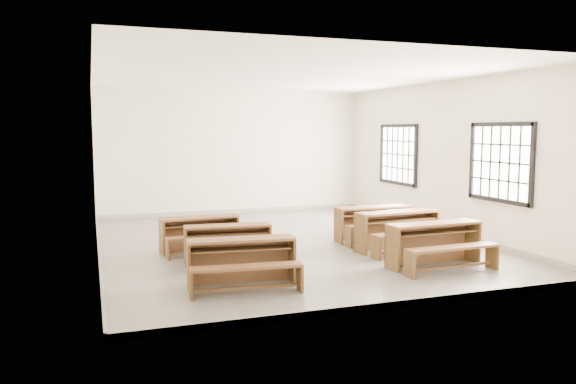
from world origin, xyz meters
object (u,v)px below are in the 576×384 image
object	(u,v)px
desk_set_0	(242,259)
desk_set_4	(399,228)
desk_set_3	(435,241)
desk_set_2	(200,231)
desk_set_5	(374,221)
desk_set_1	(228,241)

from	to	relation	value
desk_set_0	desk_set_4	world-z (taller)	desk_set_4
desk_set_0	desk_set_3	world-z (taller)	desk_set_3
desk_set_0	desk_set_2	xyz separation A→B (m)	(-0.13, 2.45, -0.03)
desk_set_0	desk_set_4	distance (m)	3.55
desk_set_2	desk_set_5	xyz separation A→B (m)	(3.43, -0.14, 0.03)
desk_set_0	desk_set_4	xyz separation A→B (m)	(3.29, 1.33, 0.03)
desk_set_1	desk_set_2	bearing A→B (deg)	109.01
desk_set_0	desk_set_2	distance (m)	2.46
desk_set_5	desk_set_4	bearing A→B (deg)	-90.64
desk_set_1	desk_set_3	size ratio (longest dim) A/B	0.91
desk_set_0	desk_set_5	xyz separation A→B (m)	(3.30, 2.32, 0.00)
desk_set_0	desk_set_5	distance (m)	4.03
desk_set_1	desk_set_3	distance (m)	3.35
desk_set_4	desk_set_5	world-z (taller)	desk_set_4
desk_set_2	desk_set_4	size ratio (longest dim) A/B	0.88
desk_set_1	desk_set_5	world-z (taller)	desk_set_5
desk_set_1	desk_set_0	bearing A→B (deg)	-90.36
desk_set_1	desk_set_5	distance (m)	3.30
desk_set_1	desk_set_4	distance (m)	3.15
desk_set_3	desk_set_4	size ratio (longest dim) A/B	0.96
desk_set_3	desk_set_1	bearing A→B (deg)	154.79
desk_set_1	desk_set_4	xyz separation A→B (m)	(3.15, -0.06, 0.05)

